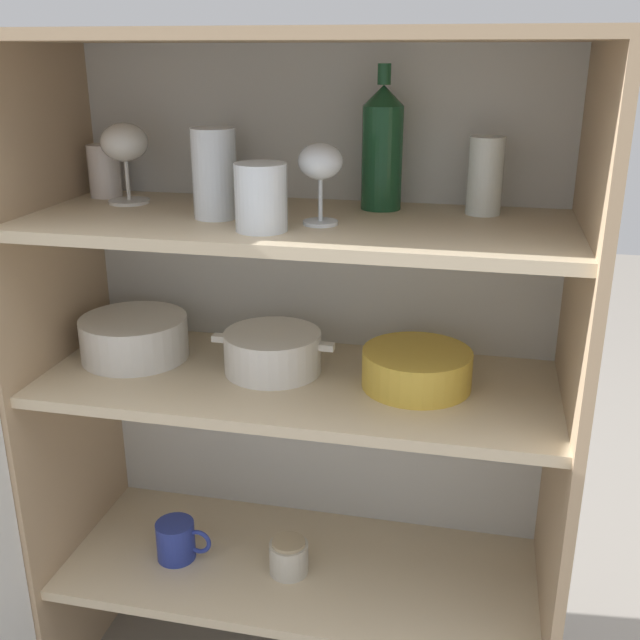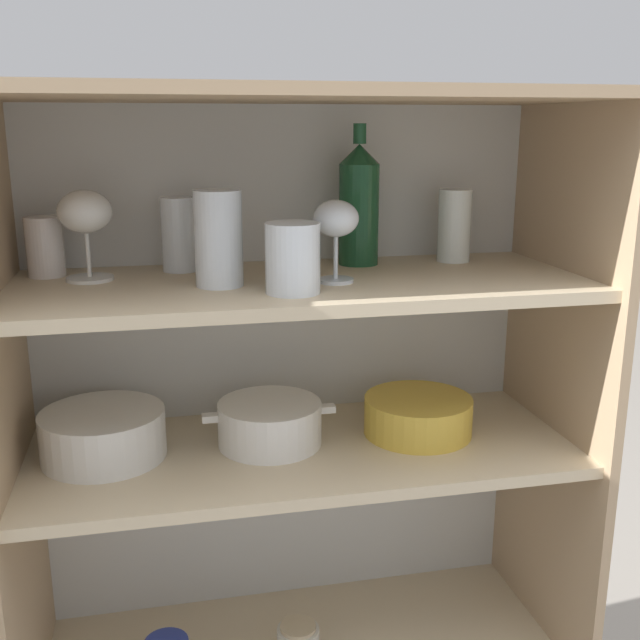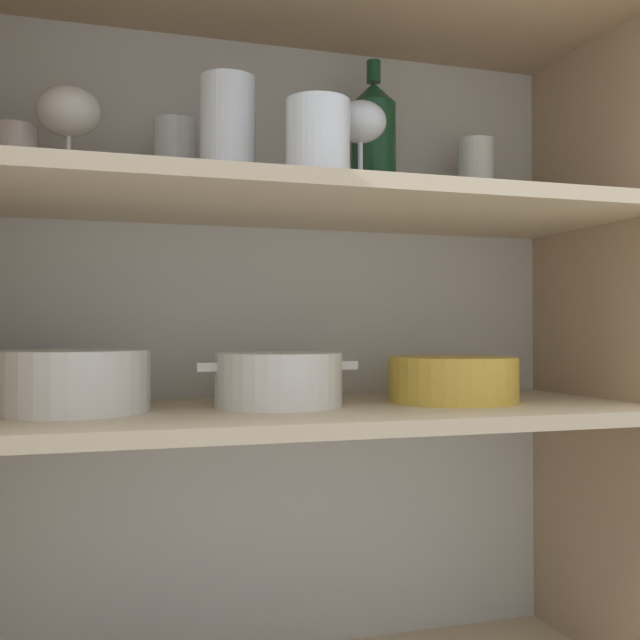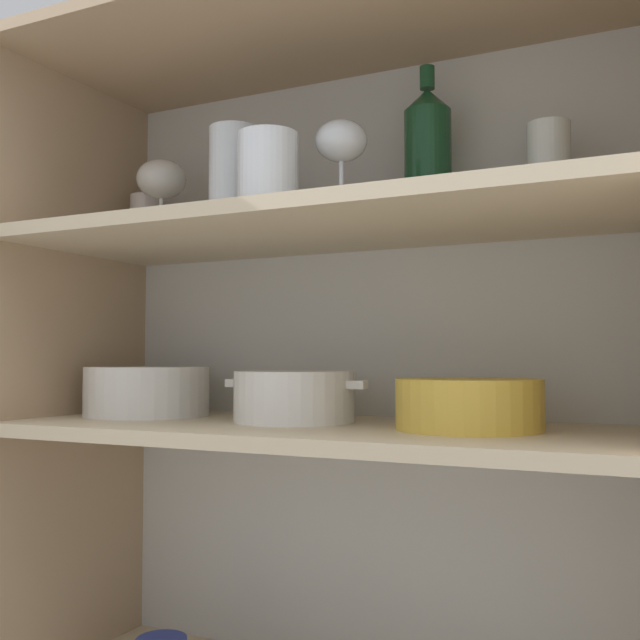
# 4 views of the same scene
# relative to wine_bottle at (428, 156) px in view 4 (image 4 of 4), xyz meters

# --- Properties ---
(cupboard_back_panel) EXTENTS (0.96, 0.02, 1.26)m
(cupboard_back_panel) POSITION_rel_wine_bottle_xyz_m (-0.13, 0.08, -0.46)
(cupboard_back_panel) COLOR silver
(cupboard_back_panel) RESTS_ON ground_plane
(cupboard_side_left) EXTENTS (0.02, 0.41, 1.26)m
(cupboard_side_left) POSITION_rel_wine_bottle_xyz_m (-0.60, -0.12, -0.46)
(cupboard_side_left) COLOR tan
(cupboard_side_left) RESTS_ON ground_plane
(cupboard_top_panel) EXTENTS (0.96, 0.41, 0.02)m
(cupboard_top_panel) POSITION_rel_wine_bottle_xyz_m (-0.13, -0.12, 0.18)
(cupboard_top_panel) COLOR tan
(cupboard_top_panel) RESTS_ON cupboard_side_left
(shelf_board_middle) EXTENTS (0.93, 0.37, 0.02)m
(shelf_board_middle) POSITION_rel_wine_bottle_xyz_m (-0.13, -0.12, -0.41)
(shelf_board_middle) COLOR beige
(shelf_board_upper) EXTENTS (0.93, 0.37, 0.02)m
(shelf_board_upper) POSITION_rel_wine_bottle_xyz_m (-0.13, -0.12, -0.12)
(shelf_board_upper) COLOR beige
(tumbler_glass_0) EXTENTS (0.06, 0.06, 0.13)m
(tumbler_glass_0) POSITION_rel_wine_bottle_xyz_m (-0.32, 0.00, -0.05)
(tumbler_glass_0) COLOR white
(tumbler_glass_0) RESTS_ON shelf_board_upper
(tumbler_glass_1) EXTENTS (0.06, 0.06, 0.13)m
(tumbler_glass_1) POSITION_rel_wine_bottle_xyz_m (0.18, -0.01, -0.04)
(tumbler_glass_1) COLOR white
(tumbler_glass_1) RESTS_ON shelf_board_upper
(tumbler_glass_2) EXTENTS (0.07, 0.07, 0.15)m
(tumbler_glass_2) POSITION_rel_wine_bottle_xyz_m (-0.26, -0.14, -0.03)
(tumbler_glass_2) COLOR white
(tumbler_glass_2) RESTS_ON shelf_board_upper
(tumbler_glass_3) EXTENTS (0.08, 0.08, 0.11)m
(tumbler_glass_3) POSITION_rel_wine_bottle_xyz_m (-0.16, -0.21, -0.06)
(tumbler_glass_3) COLOR white
(tumbler_glass_3) RESTS_ON shelf_board_upper
(tumbler_glass_4) EXTENTS (0.06, 0.06, 0.10)m
(tumbler_glass_4) POSITION_rel_wine_bottle_xyz_m (-0.54, 0.00, -0.06)
(tumbler_glass_4) COLOR silver
(tumbler_glass_4) RESTS_ON shelf_board_upper
(wine_glass_0) EXTENTS (0.07, 0.07, 0.13)m
(wine_glass_0) POSITION_rel_wine_bottle_xyz_m (-0.08, -0.15, -0.01)
(wine_glass_0) COLOR white
(wine_glass_0) RESTS_ON shelf_board_upper
(wine_glass_1) EXTENTS (0.09, 0.09, 0.15)m
(wine_glass_1) POSITION_rel_wine_bottle_xyz_m (-0.46, -0.05, -0.00)
(wine_glass_1) COLOR white
(wine_glass_1) RESTS_ON shelf_board_upper
(wine_bottle) EXTENTS (0.07, 0.07, 0.25)m
(wine_bottle) POSITION_rel_wine_bottle_xyz_m (0.00, 0.00, 0.00)
(wine_bottle) COLOR #194728
(wine_bottle) RESTS_ON shelf_board_upper
(plate_stack_white) EXTENTS (0.20, 0.20, 0.08)m
(plate_stack_white) POSITION_rel_wine_bottle_xyz_m (-0.46, -0.09, -0.36)
(plate_stack_white) COLOR silver
(plate_stack_white) RESTS_ON shelf_board_middle
(mixing_bowl_large) EXTENTS (0.19, 0.19, 0.07)m
(mixing_bowl_large) POSITION_rel_wine_bottle_xyz_m (0.09, -0.10, -0.37)
(mixing_bowl_large) COLOR gold
(mixing_bowl_large) RESTS_ON shelf_board_middle
(casserole_dish) EXTENTS (0.23, 0.18, 0.08)m
(casserole_dish) POSITION_rel_wine_bottle_xyz_m (-0.18, -0.09, -0.36)
(casserole_dish) COLOR white
(casserole_dish) RESTS_ON shelf_board_middle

